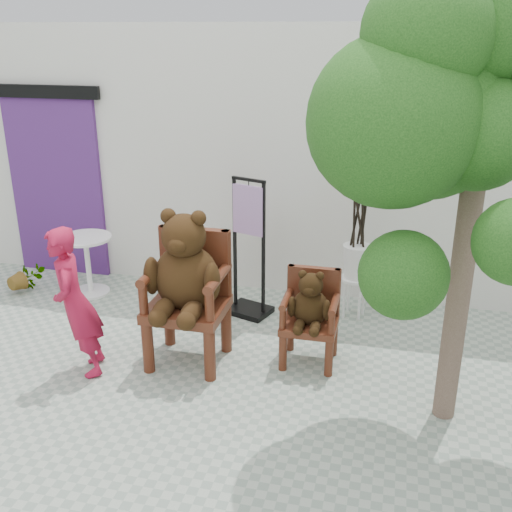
{
  "coord_description": "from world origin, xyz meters",
  "views": [
    {
      "loc": [
        1.05,
        -3.84,
        2.95
      ],
      "look_at": [
        -0.16,
        1.23,
        0.95
      ],
      "focal_mm": 42.0,
      "sensor_mm": 36.0,
      "label": 1
    }
  ],
  "objects_px": {
    "tree": "(446,101)",
    "person": "(75,303)",
    "cafe_table": "(87,258)",
    "stool_bucket": "(356,261)",
    "chair_small": "(310,308)",
    "chair_big": "(186,278)",
    "display_stand": "(249,264)"
  },
  "relations": [
    {
      "from": "chair_big",
      "to": "person",
      "type": "height_order",
      "value": "chair_big"
    },
    {
      "from": "chair_big",
      "to": "cafe_table",
      "type": "distance_m",
      "value": 2.06
    },
    {
      "from": "cafe_table",
      "to": "chair_small",
      "type": "bearing_deg",
      "value": -18.6
    },
    {
      "from": "chair_big",
      "to": "tree",
      "type": "relative_size",
      "value": 0.43
    },
    {
      "from": "person",
      "to": "tree",
      "type": "bearing_deg",
      "value": 65.39
    },
    {
      "from": "chair_big",
      "to": "display_stand",
      "type": "bearing_deg",
      "value": 74.28
    },
    {
      "from": "stool_bucket",
      "to": "chair_small",
      "type": "bearing_deg",
      "value": -107.48
    },
    {
      "from": "chair_small",
      "to": "cafe_table",
      "type": "bearing_deg",
      "value": 161.4
    },
    {
      "from": "cafe_table",
      "to": "tree",
      "type": "xyz_separation_m",
      "value": [
        3.69,
        -1.56,
        2.05
      ]
    },
    {
      "from": "chair_small",
      "to": "person",
      "type": "bearing_deg",
      "value": -161.35
    },
    {
      "from": "person",
      "to": "display_stand",
      "type": "relative_size",
      "value": 0.91
    },
    {
      "from": "chair_big",
      "to": "tree",
      "type": "bearing_deg",
      "value": -11.01
    },
    {
      "from": "stool_bucket",
      "to": "display_stand",
      "type": "bearing_deg",
      "value": -170.05
    },
    {
      "from": "tree",
      "to": "person",
      "type": "bearing_deg",
      "value": -179.4
    },
    {
      "from": "chair_big",
      "to": "person",
      "type": "relative_size",
      "value": 1.07
    },
    {
      "from": "person",
      "to": "tree",
      "type": "xyz_separation_m",
      "value": [
        2.92,
        0.03,
        1.8
      ]
    },
    {
      "from": "cafe_table",
      "to": "stool_bucket",
      "type": "height_order",
      "value": "stool_bucket"
    },
    {
      "from": "chair_small",
      "to": "chair_big",
      "type": "bearing_deg",
      "value": -167.67
    },
    {
      "from": "stool_bucket",
      "to": "tree",
      "type": "bearing_deg",
      "value": -69.96
    },
    {
      "from": "chair_big",
      "to": "display_stand",
      "type": "relative_size",
      "value": 0.98
    },
    {
      "from": "chair_big",
      "to": "chair_small",
      "type": "height_order",
      "value": "chair_big"
    },
    {
      "from": "person",
      "to": "cafe_table",
      "type": "relative_size",
      "value": 1.96
    },
    {
      "from": "person",
      "to": "stool_bucket",
      "type": "bearing_deg",
      "value": 101.37
    },
    {
      "from": "display_stand",
      "to": "person",
      "type": "bearing_deg",
      "value": -109.14
    },
    {
      "from": "cafe_table",
      "to": "stool_bucket",
      "type": "bearing_deg",
      "value": 2.26
    },
    {
      "from": "display_stand",
      "to": "stool_bucket",
      "type": "relative_size",
      "value": 1.04
    },
    {
      "from": "person",
      "to": "tree",
      "type": "distance_m",
      "value": 3.43
    },
    {
      "from": "tree",
      "to": "stool_bucket",
      "type": "bearing_deg",
      "value": 110.04
    },
    {
      "from": "chair_small",
      "to": "cafe_table",
      "type": "relative_size",
      "value": 1.31
    },
    {
      "from": "tree",
      "to": "chair_small",
      "type": "bearing_deg",
      "value": 145.94
    },
    {
      "from": "person",
      "to": "stool_bucket",
      "type": "distance_m",
      "value": 2.88
    },
    {
      "from": "chair_big",
      "to": "chair_small",
      "type": "relative_size",
      "value": 1.6
    }
  ]
}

